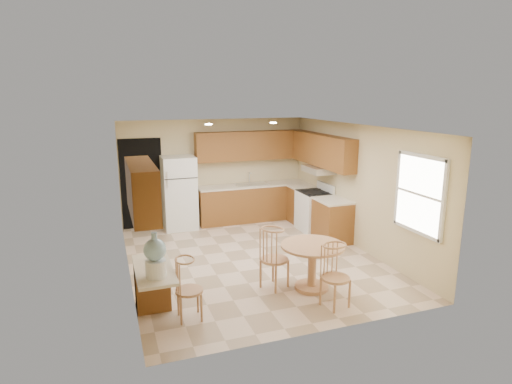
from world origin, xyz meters
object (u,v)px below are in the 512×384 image
object	(u,v)px
stove	(314,211)
chair_desk	(190,285)
refrigerator	(179,193)
dining_table	(312,260)
water_crock	(155,257)
chair_table_a	(277,254)
chair_table_b	(339,272)

from	to	relation	value
stove	chair_desk	distance (m)	4.65
stove	refrigerator	bearing A→B (deg)	157.01
refrigerator	dining_table	world-z (taller)	refrigerator
refrigerator	stove	bearing A→B (deg)	-22.99
stove	water_crock	bearing A→B (deg)	-140.98
refrigerator	chair_table_a	distance (m)	3.90
chair_table_a	chair_table_b	size ratio (longest dim) A/B	1.07
chair_desk	water_crock	bearing A→B (deg)	-76.15
chair_table_a	refrigerator	bearing A→B (deg)	164.54
chair_table_a	chair_desk	world-z (taller)	chair_table_a
refrigerator	chair_table_b	world-z (taller)	refrigerator
dining_table	stove	bearing A→B (deg)	62.16
refrigerator	water_crock	bearing A→B (deg)	-103.42
chair_table_a	water_crock	bearing A→B (deg)	-101.12
chair_desk	chair_table_b	bearing A→B (deg)	81.53
refrigerator	chair_desk	distance (m)	4.36
stove	chair_table_a	bearing A→B (deg)	-127.74
dining_table	chair_table_b	distance (m)	0.75
water_crock	chair_desk	bearing A→B (deg)	12.03
chair_table_b	refrigerator	bearing A→B (deg)	-86.41
stove	chair_table_a	xyz separation A→B (m)	(-1.99, -2.57, 0.14)
dining_table	water_crock	size ratio (longest dim) A/B	1.69
chair_desk	dining_table	bearing A→B (deg)	101.88
stove	dining_table	xyz separation A→B (m)	(-1.44, -2.72, 0.02)
refrigerator	water_crock	distance (m)	4.53
chair_table_b	dining_table	bearing A→B (deg)	-100.16
refrigerator	water_crock	size ratio (longest dim) A/B	2.83
dining_table	chair_table_a	size ratio (longest dim) A/B	1.01
stove	dining_table	world-z (taller)	stove
chair_table_b	water_crock	xyz separation A→B (m)	(-2.54, 0.28, 0.47)
stove	chair_table_b	distance (m)	3.73
chair_desk	stove	bearing A→B (deg)	133.41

